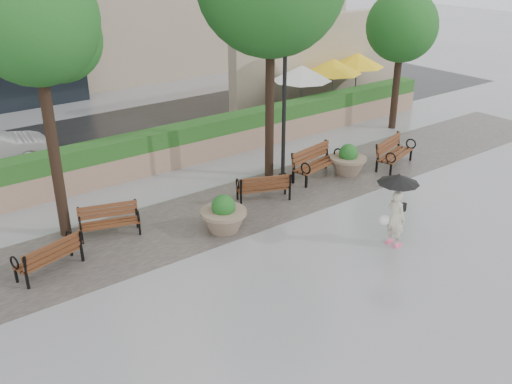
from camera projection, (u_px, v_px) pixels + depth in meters
ground at (313, 246)px, 14.40m from camera, size 100.00×100.00×0.00m
cobble_strip at (244, 205)px, 16.59m from camera, size 28.00×3.20×0.01m
hedge_wall at (174, 147)px, 19.23m from camera, size 24.00×0.80×1.35m
cafe_wall at (322, 60)px, 26.09m from camera, size 10.00×0.60×4.00m
cafe_hedge at (347, 105)px, 24.84m from camera, size 8.00×0.50×0.90m
asphalt_street at (125, 135)px, 22.42m from camera, size 40.00×7.00×0.00m
bench_0 at (50, 263)px, 13.18m from camera, size 1.65×1.03×0.83m
bench_1 at (110, 227)px, 14.79m from camera, size 1.63×1.03×0.82m
bench_2 at (264, 193)px, 16.79m from camera, size 1.67×1.15×0.84m
bench_3 at (316, 169)px, 18.35m from camera, size 1.95×1.07×0.99m
bench_4 at (394, 158)px, 19.27m from camera, size 1.90×1.20×0.96m
planter_left at (224, 217)px, 14.99m from camera, size 1.22×1.22×1.02m
planter_right at (348, 162)px, 18.65m from camera, size 1.20×1.20×1.01m
lamppost at (284, 122)px, 17.21m from camera, size 0.28×0.28×4.55m
tree_0 at (40, 27)px, 12.93m from camera, size 3.11×2.96×6.91m
tree_2 at (403, 29)px, 21.84m from camera, size 2.92×2.73×5.41m
patio_umb_white at (302, 73)px, 23.51m from camera, size 2.50×2.50×2.30m
patio_umb_yellow_a at (334, 66)px, 24.78m from camera, size 2.50×2.50×2.30m
patio_umb_yellow_b at (357, 60)px, 26.05m from camera, size 2.50×2.50×2.30m
pedestrian at (397, 203)px, 14.01m from camera, size 1.03×1.03×1.90m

